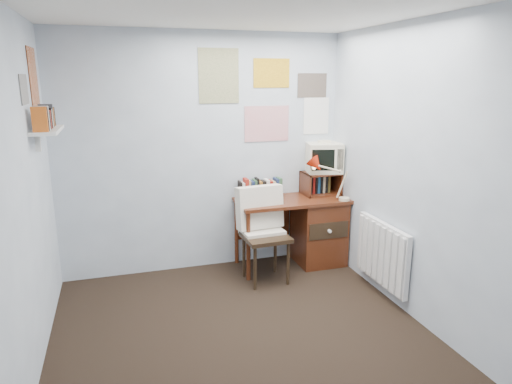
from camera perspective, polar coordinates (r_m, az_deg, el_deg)
ground at (r=3.69m, az=-0.59°, el=-19.35°), size 3.50×3.50×0.00m
back_wall at (r=4.85m, az=-6.59°, el=4.71°), size 3.00×0.02×2.50m
left_wall at (r=3.12m, az=-28.14°, el=-2.19°), size 0.02×3.50×2.50m
right_wall at (r=3.87m, az=21.17°, el=1.45°), size 0.02×3.50×2.50m
ceiling at (r=3.11m, az=-0.72°, el=22.71°), size 3.00×3.50×0.02m
desk at (r=5.15m, az=7.22°, el=-4.46°), size 1.20×0.55×0.76m
desk_chair at (r=4.62m, az=1.22°, el=-5.69°), size 0.50×0.48×0.94m
desk_lamp at (r=4.91m, az=11.07°, el=1.31°), size 0.33×0.30×0.42m
tv_riser at (r=5.16m, az=8.09°, el=1.11°), size 0.40×0.30×0.25m
crt_tv at (r=5.13m, az=8.46°, el=4.47°), size 0.44×0.42×0.35m
book_row at (r=5.00m, az=1.18°, el=0.64°), size 0.60×0.14×0.22m
radiator at (r=4.51m, az=15.52°, el=-7.41°), size 0.09×0.80×0.60m
wall_shelf at (r=4.11m, az=-24.64°, el=7.05°), size 0.20×0.62×0.24m
posters_back at (r=4.96m, az=1.38°, el=11.98°), size 1.20×0.01×0.90m
posters_left at (r=4.10m, az=-26.52°, el=12.19°), size 0.01×0.70×0.60m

